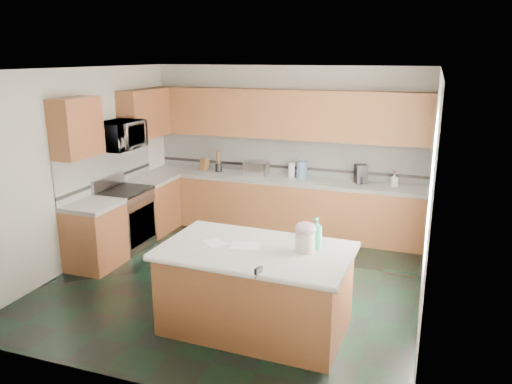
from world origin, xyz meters
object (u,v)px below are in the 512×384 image
at_px(treat_jar, 305,241).
at_px(coffee_maker, 361,174).
at_px(island_base, 256,291).
at_px(island_top, 256,251).
at_px(toaster_oven, 256,169).
at_px(soap_bottle_island, 317,233).
at_px(knife_block, 204,164).

relative_size(treat_jar, coffee_maker, 0.72).
xyz_separation_m(island_base, treat_jar, (0.50, 0.09, 0.60)).
distance_m(island_top, toaster_oven, 3.28).
relative_size(island_top, treat_jar, 9.34).
relative_size(island_base, toaster_oven, 4.92).
xyz_separation_m(island_base, toaster_oven, (-1.08, 3.09, 0.60)).
xyz_separation_m(soap_bottle_island, knife_block, (-2.63, 2.89, -0.06)).
xyz_separation_m(toaster_oven, coffee_maker, (1.72, 0.03, 0.04)).
bearing_deg(knife_block, island_top, -39.69).
xyz_separation_m(treat_jar, coffee_maker, (0.14, 3.03, 0.04)).
bearing_deg(island_top, coffee_maker, 80.20).
xyz_separation_m(island_top, toaster_oven, (-1.08, 3.09, 0.14)).
height_order(toaster_oven, coffee_maker, coffee_maker).
bearing_deg(toaster_oven, island_base, -71.13).
relative_size(knife_block, toaster_oven, 0.59).
bearing_deg(treat_jar, knife_block, 129.27).
xyz_separation_m(island_base, soap_bottle_island, (0.59, 0.21, 0.66)).
bearing_deg(island_base, treat_jar, 12.21).
height_order(island_base, toaster_oven, toaster_oven).
bearing_deg(toaster_oven, coffee_maker, 0.66).
xyz_separation_m(treat_jar, soap_bottle_island, (0.09, 0.11, 0.06)).
xyz_separation_m(soap_bottle_island, coffee_maker, (0.05, 2.92, -0.02)).
relative_size(treat_jar, knife_block, 0.94).
distance_m(island_base, soap_bottle_island, 0.91).
xyz_separation_m(island_base, knife_block, (-2.04, 3.09, 0.60)).
bearing_deg(treat_jar, coffee_maker, 86.40).
bearing_deg(coffee_maker, toaster_oven, 156.38).
height_order(treat_jar, toaster_oven, toaster_oven).
distance_m(island_base, island_top, 0.46).
relative_size(soap_bottle_island, coffee_maker, 1.15).
bearing_deg(soap_bottle_island, island_top, -139.03).
height_order(island_top, knife_block, knife_block).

